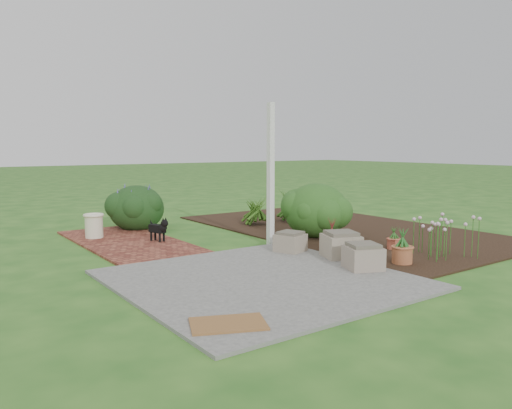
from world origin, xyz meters
TOP-DOWN VIEW (x-y plane):
  - ground at (0.00, 0.00)m, footprint 80.00×80.00m
  - concrete_patio at (-1.25, -1.75)m, footprint 3.50×3.50m
  - brick_path at (-1.70, 1.75)m, footprint 1.60×3.50m
  - garden_bed at (2.50, 0.50)m, footprint 4.00×7.00m
  - veranda_post at (0.30, 0.10)m, footprint 0.10×0.10m
  - stone_trough_near at (0.20, -2.18)m, footprint 0.61×0.61m
  - stone_trough_mid at (0.48, -1.47)m, footprint 0.67×0.67m
  - stone_trough_far at (0.12, -0.68)m, footprint 0.53×0.53m
  - coir_doormat at (-2.52, -2.94)m, footprint 0.85×0.72m
  - black_dog at (-1.27, 1.35)m, footprint 0.24×0.47m
  - cream_ceramic_urn at (-2.10, 2.40)m, footprint 0.37×0.37m
  - evergreen_shrub at (1.43, 0.14)m, footprint 1.44×1.44m
  - agapanthus_clump_back at (2.30, 1.89)m, footprint 1.29×1.29m
  - agapanthus_clump_front at (1.35, 2.01)m, footprint 0.92×0.92m
  - pink_flower_patch at (1.82, -2.36)m, footprint 1.23×1.23m
  - terracotta_pot_bronze at (0.70, -1.04)m, footprint 0.33×0.33m
  - terracotta_pot_small_left at (1.68, -1.50)m, footprint 0.22×0.22m
  - terracotta_pot_small_right at (0.95, -2.25)m, footprint 0.35×0.35m
  - purple_flowering_bush at (-1.02, 2.98)m, footprint 1.50×1.50m

SIDE VIEW (x-z plane):
  - ground at x=0.00m, z-range 0.00..0.00m
  - garden_bed at x=2.50m, z-range 0.00..0.03m
  - concrete_patio at x=-1.25m, z-range 0.00..0.04m
  - brick_path at x=-1.70m, z-range 0.00..0.04m
  - coir_doormat at x=-2.52m, z-range 0.04..0.06m
  - terracotta_pot_small_left at x=1.68m, z-range 0.03..0.21m
  - terracotta_pot_bronze at x=0.70m, z-range 0.03..0.26m
  - terracotta_pot_small_right at x=0.95m, z-range 0.03..0.28m
  - stone_trough_far at x=0.12m, z-range 0.04..0.32m
  - stone_trough_near at x=0.20m, z-range 0.04..0.35m
  - stone_trough_mid at x=0.48m, z-range 0.04..0.38m
  - cream_ceramic_urn at x=-2.10m, z-range 0.04..0.48m
  - black_dog at x=-1.27m, z-range 0.08..0.49m
  - pink_flower_patch at x=1.82m, z-range 0.03..0.69m
  - agapanthus_clump_front at x=1.35m, z-range 0.03..0.75m
  - agapanthus_clump_back at x=2.30m, z-range 0.03..0.91m
  - purple_flowering_bush at x=-1.02m, z-range 0.00..0.97m
  - evergreen_shrub at x=1.43m, z-range 0.03..1.08m
  - veranda_post at x=0.30m, z-range 0.00..2.50m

